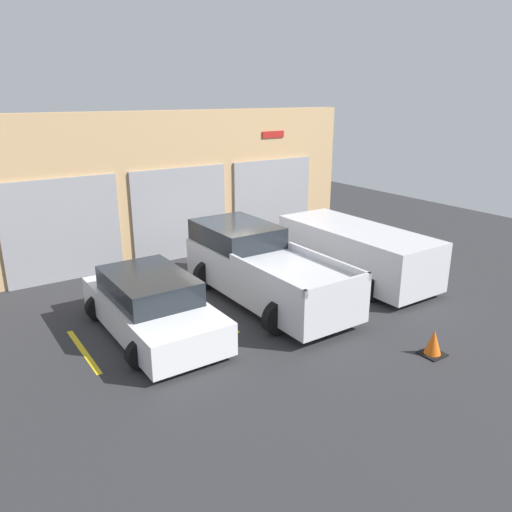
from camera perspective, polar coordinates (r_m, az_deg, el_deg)
The scene contains 10 objects.
ground_plane at distance 14.17m, azimuth -2.38°, elevation -3.14°, with size 28.00×28.00×0.00m, color #2D2D30.
shophouse_building at distance 16.34m, azimuth -8.64°, elevation 7.81°, with size 12.46×0.68×4.64m.
pickup_truck at distance 12.85m, azimuth 0.63°, elevation -1.37°, with size 2.46×5.29×1.77m.
sedan_white at distance 11.37m, azimuth -11.88°, elevation -5.59°, with size 2.20×4.29×1.36m.
sedan_side at distance 14.61m, azimuth 11.33°, elevation 0.58°, with size 2.32×4.88×1.50m.
parking_stripe_far_left at distance 11.20m, azimuth -19.12°, elevation -10.21°, with size 0.12×2.20×0.01m, color gold.
parking_stripe_left at distance 12.21m, azimuth -4.81°, elevation -6.79°, with size 0.12×2.20×0.01m, color gold.
parking_stripe_centre at distance 13.86m, azimuth 6.54°, elevation -3.72°, with size 0.12×2.20×0.01m, color gold.
parking_stripe_right at distance 15.97m, azimuth 15.15°, elevation -1.27°, with size 0.12×2.20×0.01m, color gold.
traffic_cone at distance 10.98m, azimuth 19.61°, elevation -9.40°, with size 0.47×0.47×0.55m.
Camera 1 is at (-6.89, -11.26, 5.13)m, focal length 35.00 mm.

